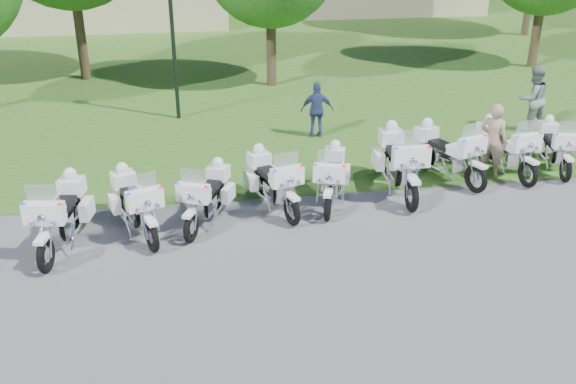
{
  "coord_description": "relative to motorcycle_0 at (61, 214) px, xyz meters",
  "views": [
    {
      "loc": [
        -1.21,
        -10.13,
        6.13
      ],
      "look_at": [
        0.57,
        1.2,
        0.95
      ],
      "focal_mm": 40.0,
      "sensor_mm": 36.0,
      "label": 1
    }
  ],
  "objects": [
    {
      "name": "ground",
      "position": [
        3.81,
        -1.48,
        -0.67
      ],
      "size": [
        100.0,
        100.0,
        0.0
      ],
      "primitive_type": "plane",
      "color": "#5D5D62",
      "rests_on": "ground"
    },
    {
      "name": "grass_lawn",
      "position": [
        3.81,
        25.52,
        -0.67
      ],
      "size": [
        100.0,
        48.0,
        0.01
      ],
      "primitive_type": "cube",
      "color": "#2C5C1D",
      "rests_on": "ground"
    },
    {
      "name": "motorcycle_0",
      "position": [
        0.0,
        0.0,
        0.0
      ],
      "size": [
        1.03,
        2.38,
        1.61
      ],
      "rotation": [
        0.0,
        0.0,
        2.98
      ],
      "color": "black",
      "rests_on": "ground"
    },
    {
      "name": "motorcycle_1",
      "position": [
        1.36,
        0.36,
        -0.03
      ],
      "size": [
        1.26,
        2.18,
        1.54
      ],
      "rotation": [
        0.0,
        0.0,
        3.5
      ],
      "color": "black",
      "rests_on": "ground"
    },
    {
      "name": "motorcycle_2",
      "position": [
        2.81,
        0.58,
        -0.06
      ],
      "size": [
        1.25,
        2.03,
        1.46
      ],
      "rotation": [
        0.0,
        0.0,
        2.73
      ],
      "color": "black",
      "rests_on": "ground"
    },
    {
      "name": "motorcycle_3",
      "position": [
        4.25,
        1.06,
        -0.03
      ],
      "size": [
        1.17,
        2.21,
        1.53
      ],
      "rotation": [
        0.0,
        0.0,
        3.44
      ],
      "color": "black",
      "rests_on": "ground"
    },
    {
      "name": "motorcycle_4",
      "position": [
        5.58,
        1.13,
        -0.05
      ],
      "size": [
        1.15,
        2.16,
        1.5
      ],
      "rotation": [
        0.0,
        0.0,
        2.84
      ],
      "color": "black",
      "rests_on": "ground"
    },
    {
      "name": "motorcycle_5",
      "position": [
        7.23,
        1.49,
        0.07
      ],
      "size": [
        0.92,
        2.64,
        1.77
      ],
      "rotation": [
        0.0,
        0.0,
        3.1
      ],
      "color": "black",
      "rests_on": "ground"
    },
    {
      "name": "motorcycle_6",
      "position": [
        8.6,
        2.06,
        -0.0
      ],
      "size": [
        1.34,
        2.27,
        1.61
      ],
      "rotation": [
        0.0,
        0.0,
        3.52
      ],
      "color": "black",
      "rests_on": "ground"
    },
    {
      "name": "motorcycle_7",
      "position": [
        10.15,
        2.19,
        -0.02
      ],
      "size": [
        1.02,
        2.31,
        1.56
      ],
      "rotation": [
        0.0,
        0.0,
        3.32
      ],
      "color": "black",
      "rests_on": "ground"
    },
    {
      "name": "motorcycle_8",
      "position": [
        11.54,
        2.25,
        -0.07
      ],
      "size": [
        0.97,
        2.13,
        1.44
      ],
      "rotation": [
        0.0,
        0.0,
        2.94
      ],
      "color": "black",
      "rests_on": "ground"
    },
    {
      "name": "lamp_post",
      "position": [
        2.2,
        7.86,
        2.76
      ],
      "size": [
        0.44,
        0.44,
        4.59
      ],
      "color": "black",
      "rests_on": "ground"
    },
    {
      "name": "bystander_a",
      "position": [
        9.73,
        2.02,
        0.24
      ],
      "size": [
        0.79,
        0.76,
        1.82
      ],
      "primitive_type": "imported",
      "rotation": [
        0.0,
        0.0,
        2.43
      ],
      "color": "tan",
      "rests_on": "ground"
    },
    {
      "name": "bystander_b",
      "position": [
        12.37,
        5.07,
        0.28
      ],
      "size": [
        1.05,
        0.88,
        1.92
      ],
      "primitive_type": "imported",
      "rotation": [
        0.0,
        0.0,
        -2.96
      ],
      "color": "gray",
      "rests_on": "ground"
    },
    {
      "name": "bystander_c",
      "position": [
        6.11,
        5.49,
        0.11
      ],
      "size": [
        0.95,
        0.46,
        1.57
      ],
      "primitive_type": "imported",
      "rotation": [
        0.0,
        0.0,
        3.05
      ],
      "color": "navy",
      "rests_on": "ground"
    }
  ]
}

